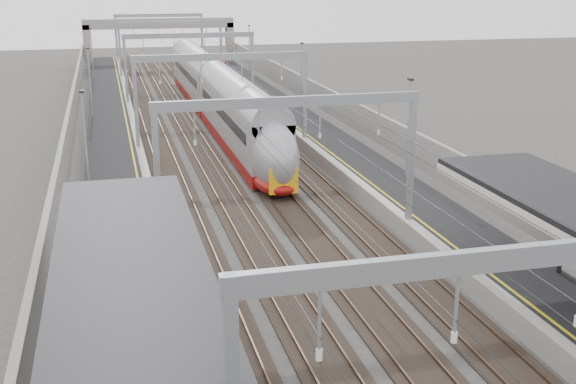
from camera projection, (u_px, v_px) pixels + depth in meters
platform_left at (114, 146)px, 55.21m from camera, size 4.00×120.00×1.00m
platform_right at (315, 135)px, 58.98m from camera, size 4.00×120.00×1.00m
tracks at (218, 146)px, 57.23m from camera, size 11.40×140.00×0.20m
overhead_line at (204, 59)px, 61.61m from camera, size 13.00×140.00×6.60m
canopy_left at (142, 377)px, 14.89m from camera, size 4.40×30.00×4.24m
overbridge at (159, 30)px, 106.76m from camera, size 22.00×2.20×6.90m
wall_left at (70, 134)px, 54.14m from camera, size 0.30×120.00×3.20m
wall_right at (352, 120)px, 59.41m from camera, size 0.30×120.00×3.20m
train at (220, 102)px, 64.55m from camera, size 2.82×51.32×4.45m
signal_green at (135, 78)px, 77.25m from camera, size 0.32×0.32×3.48m
signal_red_near at (213, 76)px, 78.81m from camera, size 0.32×0.32×3.48m
signal_red_far at (224, 69)px, 85.21m from camera, size 0.32×0.32×3.48m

